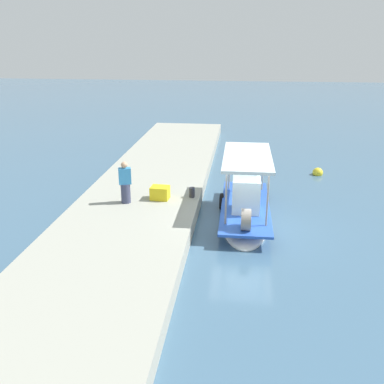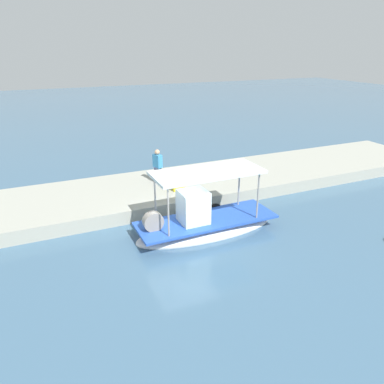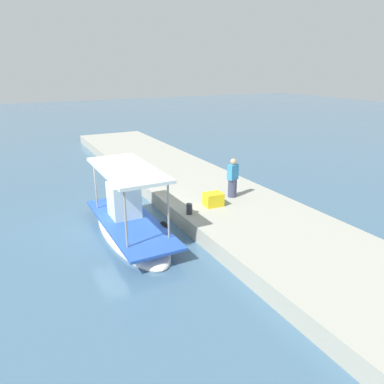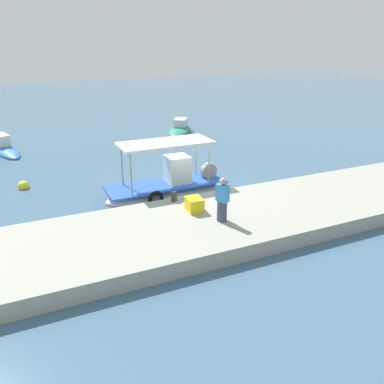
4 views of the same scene
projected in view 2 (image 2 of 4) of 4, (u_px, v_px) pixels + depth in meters
name	position (u px, v px, depth m)	size (l,w,h in m)	color
ground_plane	(181.00, 236.00, 15.15)	(120.00, 120.00, 0.00)	#3F627D
dock_quay	(148.00, 192.00, 18.80)	(36.00, 5.11, 0.62)	#9FA093
main_fishing_boat	(204.00, 222.00, 15.33)	(6.12, 2.10, 3.03)	white
fisherman_near_bollard	(158.00, 168.00, 19.01)	(0.49, 0.56, 1.75)	#3C415E
mooring_bollard	(195.00, 192.00, 17.34)	(0.24, 0.24, 0.43)	#2D2D33
cargo_crate	(178.00, 184.00, 18.29)	(0.75, 0.60, 0.55)	yellow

